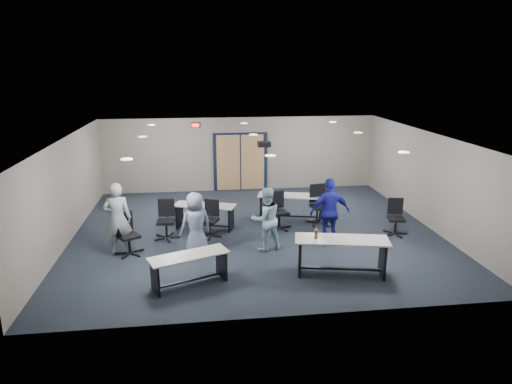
{
  "coord_description": "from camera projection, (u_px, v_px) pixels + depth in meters",
  "views": [
    {
      "loc": [
        -1.52,
        -11.95,
        4.56
      ],
      "look_at": [
        -0.03,
        -0.3,
        1.25
      ],
      "focal_mm": 32.0,
      "sensor_mm": 36.0,
      "label": 1
    }
  ],
  "objects": [
    {
      "name": "floor",
      "position": [
        256.0,
        232.0,
        12.84
      ],
      "size": [
        10.0,
        10.0,
        0.0
      ],
      "primitive_type": "plane",
      "color": "black",
      "rests_on": "ground"
    },
    {
      "name": "ceiling_projector",
      "position": [
        264.0,
        144.0,
        12.7
      ],
      "size": [
        0.35,
        0.32,
        0.37
      ],
      "color": "black",
      "rests_on": "ceiling"
    },
    {
      "name": "chair_back_c",
      "position": [
        279.0,
        211.0,
        12.92
      ],
      "size": [
        0.79,
        0.79,
        1.07
      ],
      "primitive_type": null,
      "rotation": [
        0.0,
        0.0,
        0.21
      ],
      "color": "black",
      "rests_on": "floor"
    },
    {
      "name": "chair_back_d",
      "position": [
        321.0,
        205.0,
        13.31
      ],
      "size": [
        0.84,
        0.84,
        1.16
      ],
      "primitive_type": null,
      "rotation": [
        0.0,
        0.0,
        0.17
      ],
      "color": "black",
      "rests_on": "floor"
    },
    {
      "name": "table_front_left",
      "position": [
        189.0,
        264.0,
        9.65
      ],
      "size": [
        1.78,
        1.15,
        0.68
      ],
      "rotation": [
        0.0,
        0.0,
        0.38
      ],
      "color": "#AAA8A0",
      "rests_on": "floor"
    },
    {
      "name": "chair_back_a",
      "position": [
        166.0,
        220.0,
        12.2
      ],
      "size": [
        0.7,
        0.7,
        1.06
      ],
      "primitive_type": null,
      "rotation": [
        0.0,
        0.0,
        -0.06
      ],
      "color": "black",
      "rests_on": "floor"
    },
    {
      "name": "ceiling_can_lights",
      "position": [
        255.0,
        136.0,
        12.35
      ],
      "size": [
        6.24,
        5.74,
        0.02
      ],
      "primitive_type": null,
      "color": "white",
      "rests_on": "ceiling"
    },
    {
      "name": "double_door",
      "position": [
        240.0,
        162.0,
        16.81
      ],
      "size": [
        2.0,
        0.07,
        2.2
      ],
      "color": "black",
      "rests_on": "back_wall"
    },
    {
      "name": "exit_sign",
      "position": [
        195.0,
        125.0,
        16.22
      ],
      "size": [
        0.32,
        0.07,
        0.18
      ],
      "color": "black",
      "rests_on": "back_wall"
    },
    {
      "name": "chair_loose_right",
      "position": [
        396.0,
        217.0,
        12.5
      ],
      "size": [
        0.74,
        0.74,
        1.0
      ],
      "primitive_type": null,
      "rotation": [
        0.0,
        0.0,
        -0.2
      ],
      "color": "black",
      "rests_on": "floor"
    },
    {
      "name": "ceiling",
      "position": [
        256.0,
        136.0,
        12.1
      ],
      "size": [
        10.0,
        9.0,
        0.04
      ],
      "primitive_type": "cube",
      "color": "white",
      "rests_on": "back_wall"
    },
    {
      "name": "right_wall",
      "position": [
        428.0,
        180.0,
        13.08
      ],
      "size": [
        0.04,
        9.0,
        2.7
      ],
      "primitive_type": "cube",
      "color": "gray",
      "rests_on": "floor"
    },
    {
      "name": "chair_back_b",
      "position": [
        209.0,
        219.0,
        12.36
      ],
      "size": [
        0.83,
        0.83,
        1.0
      ],
      "primitive_type": null,
      "rotation": [
        0.0,
        0.0,
        -0.42
      ],
      "color": "black",
      "rests_on": "floor"
    },
    {
      "name": "back_wall",
      "position": [
        240.0,
        154.0,
        16.77
      ],
      "size": [
        10.0,
        0.04,
        2.7
      ],
      "primitive_type": "cube",
      "color": "gray",
      "rests_on": "floor"
    },
    {
      "name": "table_front_right",
      "position": [
        341.0,
        250.0,
        10.13
      ],
      "size": [
        2.15,
        1.1,
        1.14
      ],
      "rotation": [
        0.0,
        0.0,
        -0.21
      ],
      "color": "#AAA8A0",
      "rests_on": "floor"
    },
    {
      "name": "person_plaid",
      "position": [
        196.0,
        224.0,
        11.08
      ],
      "size": [
        0.91,
        0.75,
        1.6
      ],
      "primitive_type": "imported",
      "rotation": [
        0.0,
        0.0,
        3.5
      ],
      "color": "slate",
      "rests_on": "floor"
    },
    {
      "name": "table_back_right",
      "position": [
        290.0,
        203.0,
        13.73
      ],
      "size": [
        1.99,
        1.08,
        0.89
      ],
      "rotation": [
        0.0,
        0.0,
        -0.25
      ],
      "color": "#AAA8A0",
      "rests_on": "floor"
    },
    {
      "name": "front_wall",
      "position": [
        287.0,
        249.0,
        8.17
      ],
      "size": [
        10.0,
        0.04,
        2.7
      ],
      "primitive_type": "cube",
      "color": "gray",
      "rests_on": "floor"
    },
    {
      "name": "chair_loose_left",
      "position": [
        129.0,
        235.0,
        11.18
      ],
      "size": [
        0.9,
        0.9,
        1.04
      ],
      "primitive_type": null,
      "rotation": [
        0.0,
        0.0,
        0.55
      ],
      "color": "black",
      "rests_on": "floor"
    },
    {
      "name": "person_gray",
      "position": [
        117.0,
        219.0,
        11.12
      ],
      "size": [
        0.7,
        0.48,
        1.83
      ],
      "primitive_type": "imported",
      "rotation": [
        0.0,
        0.0,
        3.21
      ],
      "color": "gray",
      "rests_on": "floor"
    },
    {
      "name": "person_lightblue",
      "position": [
        266.0,
        219.0,
        11.42
      ],
      "size": [
        0.92,
        0.8,
        1.62
      ],
      "primitive_type": "imported",
      "rotation": [
        0.0,
        0.0,
        3.41
      ],
      "color": "#A6CBDC",
      "rests_on": "floor"
    },
    {
      "name": "person_navy",
      "position": [
        330.0,
        212.0,
        11.68
      ],
      "size": [
        1.07,
        0.51,
        1.79
      ],
      "primitive_type": "imported",
      "rotation": [
        0.0,
        0.0,
        3.21
      ],
      "color": "navy",
      "rests_on": "floor"
    },
    {
      "name": "left_wall",
      "position": [
        65.0,
        192.0,
        11.86
      ],
      "size": [
        0.04,
        9.0,
        2.7
      ],
      "primitive_type": "cube",
      "color": "gray",
      "rests_on": "floor"
    },
    {
      "name": "table_back_left",
      "position": [
        205.0,
        212.0,
        12.98
      ],
      "size": [
        1.83,
        1.09,
        0.7
      ],
      "rotation": [
        0.0,
        0.0,
        -0.32
      ],
      "color": "#AAA8A0",
      "rests_on": "floor"
    }
  ]
}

